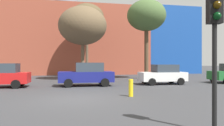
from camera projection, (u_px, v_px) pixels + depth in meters
ground_plane at (77, 99)px, 10.72m from camera, size 200.00×200.00×0.00m
building_backdrop at (66, 42)px, 36.96m from camera, size 44.32×12.70×12.70m
parked_car_1 at (1, 76)px, 15.57m from camera, size 4.08×2.00×1.77m
parked_car_2 at (87, 74)px, 16.77m from camera, size 4.21×2.06×1.82m
parked_car_3 at (163, 74)px, 17.99m from camera, size 3.84×1.89×1.66m
traffic_light_near_right at (215, 27)px, 5.51m from camera, size 0.40×0.39×3.73m
bare_tree_0 at (83, 26)px, 22.65m from camera, size 5.09×5.09×7.77m
bare_tree_1 at (146, 16)px, 24.02m from camera, size 4.35×4.35×8.86m
bare_tree_2 at (87, 18)px, 27.80m from camera, size 4.42×4.42×9.48m
bollard_yellow_0 at (131, 88)px, 11.50m from camera, size 0.24×0.24×0.93m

